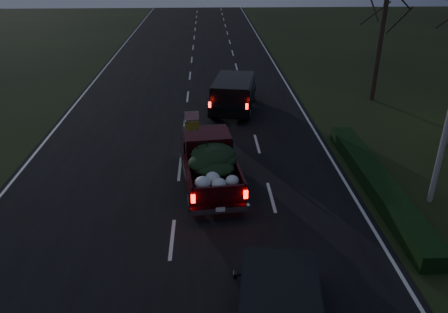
{
  "coord_description": "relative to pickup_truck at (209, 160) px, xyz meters",
  "views": [
    {
      "loc": [
        1.21,
        -11.69,
        8.61
      ],
      "look_at": [
        1.84,
        3.47,
        1.3
      ],
      "focal_mm": 35.0,
      "sensor_mm": 36.0,
      "label": 1
    }
  ],
  "objects": [
    {
      "name": "road_asphalt",
      "position": [
        -1.27,
        -3.77,
        -1.02
      ],
      "size": [
        14.0,
        120.0,
        0.02
      ],
      "primitive_type": "cube",
      "color": "black",
      "rests_on": "ground"
    },
    {
      "name": "bare_tree_far",
      "position": [
        10.23,
        10.23,
        4.2
      ],
      "size": [
        3.6,
        3.6,
        7.0
      ],
      "color": "black",
      "rests_on": "ground"
    },
    {
      "name": "pickup_truck",
      "position": [
        0.0,
        0.0,
        0.0
      ],
      "size": [
        2.59,
        5.42,
        2.74
      ],
      "rotation": [
        0.0,
        0.0,
        0.12
      ],
      "color": "black",
      "rests_on": "ground"
    },
    {
      "name": "hedge_row",
      "position": [
        6.53,
        -0.77,
        -0.73
      ],
      "size": [
        1.0,
        10.0,
        0.6
      ],
      "primitive_type": "cube",
      "color": "black",
      "rests_on": "ground"
    },
    {
      "name": "ground",
      "position": [
        -1.27,
        -3.77,
        -1.03
      ],
      "size": [
        120.0,
        120.0,
        0.0
      ],
      "primitive_type": "plane",
      "color": "black",
      "rests_on": "ground"
    },
    {
      "name": "lead_suv",
      "position": [
        1.49,
        8.7,
        0.11
      ],
      "size": [
        3.09,
        5.56,
        1.51
      ],
      "rotation": [
        0.0,
        0.0,
        -0.18
      ],
      "color": "black",
      "rests_on": "ground"
    },
    {
      "name": "rear_suv",
      "position": [
        1.54,
        -7.97,
        -0.05
      ],
      "size": [
        2.46,
        4.7,
        1.29
      ],
      "rotation": [
        0.0,
        0.0,
        -0.13
      ],
      "color": "black",
      "rests_on": "ground"
    }
  ]
}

